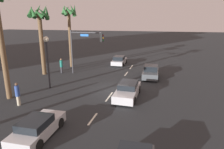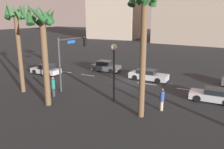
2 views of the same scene
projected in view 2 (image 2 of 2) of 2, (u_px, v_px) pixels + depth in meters
The scene contains 17 objects.
ground_plane at pixel (132, 82), 27.06m from camera, with size 220.00×220.00×0.00m, color #232628.
lane_stripe_2 at pixel (186, 89), 24.20m from camera, with size 1.81×0.14×0.01m, color silver.
lane_stripe_3 at pixel (147, 84), 26.22m from camera, with size 2.31×0.14×0.01m, color silver.
lane_stripe_4 at pixel (88, 75), 30.04m from camera, with size 2.05×0.14×0.01m, color silver.
lane_stripe_5 at pixel (64, 72), 31.88m from camera, with size 2.52×0.14×0.01m, color silver.
car_0 at pixel (213, 95), 20.68m from camera, with size 4.01×1.89×1.24m.
car_2 at pixel (46, 70), 30.50m from camera, with size 4.04×1.89×1.35m.
car_3 at pixel (148, 75), 27.65m from camera, with size 4.66×1.93×1.30m.
car_4 at pixel (106, 66), 32.16m from camera, with size 4.06×2.01×1.46m.
traffic_signal at pixel (70, 54), 23.88m from camera, with size 0.57×4.49×5.54m.
streetlamp at pixel (114, 61), 20.07m from camera, with size 0.56×0.56×5.25m.
pedestrian_0 at pixel (162, 99), 18.58m from camera, with size 0.46×0.46×1.92m.
pedestrian_1 at pixel (53, 86), 21.88m from camera, with size 0.50×0.50×1.94m.
palm_tree_0 at pixel (42, 32), 18.46m from camera, with size 2.62×2.88×8.75m.
palm_tree_1 at pixel (144, 24), 16.04m from camera, with size 2.34×2.55×9.91m.
palm_tree_2 at pixel (17, 25), 21.86m from camera, with size 2.31×2.48×8.96m.
building_2 at pixel (196, 17), 63.80m from camera, with size 21.77×13.30×14.85m, color #B2A38E.
Camera 2 is at (-10.26, 24.00, 7.60)m, focal length 36.36 mm.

